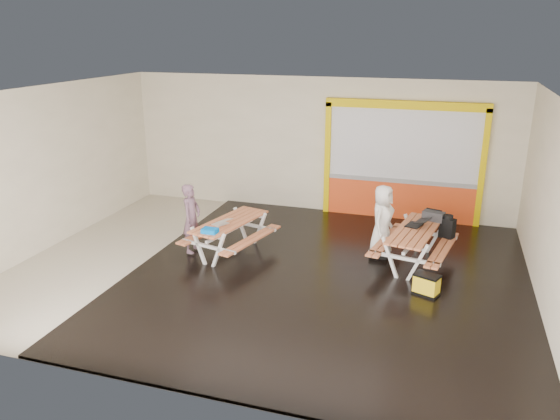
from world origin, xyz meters
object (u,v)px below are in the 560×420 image
(picnic_table_right, at_px, (415,238))
(dark_case, at_px, (379,254))
(laptop_left, at_px, (222,223))
(toolbox, at_px, (434,216))
(person_left, at_px, (192,218))
(person_right, at_px, (382,219))
(blue_pouch, at_px, (210,231))
(laptop_right, at_px, (417,223))
(fluke_bag, at_px, (426,285))
(picnic_table_left, at_px, (230,229))
(backpack, at_px, (447,227))

(picnic_table_right, relative_size, dark_case, 6.07)
(laptop_left, relative_size, toolbox, 0.94)
(picnic_table_right, height_order, person_left, person_left)
(person_right, height_order, blue_pouch, person_right)
(laptop_right, bearing_deg, person_right, 172.09)
(fluke_bag, bearing_deg, laptop_right, 102.04)
(picnic_table_left, distance_m, laptop_right, 3.87)
(laptop_right, bearing_deg, picnic_table_right, -94.81)
(blue_pouch, bearing_deg, fluke_bag, 1.06)
(person_left, distance_m, blue_pouch, 0.90)
(picnic_table_right, distance_m, dark_case, 0.89)
(toolbox, relative_size, fluke_bag, 0.92)
(laptop_left, relative_size, dark_case, 1.22)
(backpack, distance_m, fluke_bag, 1.92)
(laptop_right, relative_size, fluke_bag, 1.01)
(picnic_table_left, height_order, blue_pouch, blue_pouch)
(picnic_table_left, xyz_separation_m, toolbox, (4.08, 1.23, 0.31))
(person_left, bearing_deg, fluke_bag, -94.96)
(person_right, bearing_deg, blue_pouch, 128.99)
(picnic_table_right, height_order, toolbox, toolbox)
(picnic_table_right, xyz_separation_m, laptop_right, (0.02, 0.19, 0.25))
(laptop_right, distance_m, backpack, 0.71)
(laptop_right, relative_size, blue_pouch, 1.74)
(person_right, relative_size, backpack, 3.00)
(person_left, bearing_deg, picnic_table_right, -79.40)
(person_left, height_order, laptop_left, person_left)
(picnic_table_left, relative_size, picnic_table_right, 0.99)
(dark_case, bearing_deg, picnic_table_right, -13.63)
(picnic_table_right, distance_m, laptop_left, 3.93)
(picnic_table_left, bearing_deg, fluke_bag, -9.67)
(person_right, xyz_separation_m, laptop_right, (0.71, -0.10, 0.02))
(person_right, height_order, toolbox, person_right)
(picnic_table_left, distance_m, fluke_bag, 4.17)
(person_left, xyz_separation_m, dark_case, (3.84, 0.95, -0.70))
(picnic_table_left, bearing_deg, person_right, 15.84)
(laptop_left, height_order, dark_case, laptop_left)
(person_left, xyz_separation_m, toolbox, (4.87, 1.42, 0.09))
(blue_pouch, xyz_separation_m, dark_case, (3.15, 1.53, -0.71))
(picnic_table_left, relative_size, laptop_left, 4.94)
(laptop_right, relative_size, toolbox, 1.11)
(person_left, xyz_separation_m, backpack, (5.17, 1.33, -0.08))
(backpack, bearing_deg, person_left, -165.58)
(backpack, xyz_separation_m, dark_case, (-1.33, -0.38, -0.62))
(picnic_table_right, distance_m, laptop_right, 0.31)
(toolbox, xyz_separation_m, fluke_bag, (0.02, -1.93, -0.67))
(person_left, bearing_deg, laptop_left, -96.00)
(person_left, height_order, fluke_bag, person_left)
(person_left, distance_m, backpack, 5.33)
(person_left, xyz_separation_m, laptop_left, (0.73, -0.09, 0.01))
(backpack, bearing_deg, fluke_bag, -98.68)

